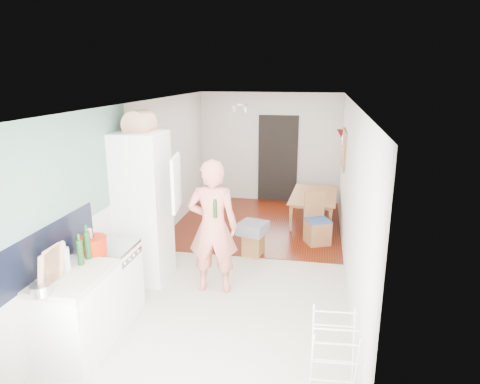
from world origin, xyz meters
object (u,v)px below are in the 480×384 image
(person, at_px, (213,215))
(drying_rack, at_px, (333,356))
(dining_table, at_px, (315,210))
(stool, at_px, (253,244))
(dining_chair, at_px, (318,219))

(person, bearing_deg, drying_rack, 127.18)
(person, distance_m, dining_table, 3.51)
(dining_table, relative_size, drying_rack, 1.72)
(dining_table, distance_m, drying_rack, 4.88)
(person, height_order, stool, person)
(dining_chair, relative_size, drying_rack, 1.15)
(person, bearing_deg, dining_chair, -130.62)
(dining_chair, relative_size, stool, 2.31)
(stool, relative_size, drying_rack, 0.50)
(dining_table, height_order, dining_chair, dining_chair)
(dining_chair, xyz_separation_m, stool, (-1.03, -0.68, -0.26))
(person, xyz_separation_m, drying_rack, (1.58, -1.74, -0.70))
(dining_chair, distance_m, stool, 1.26)
(dining_table, height_order, drying_rack, drying_rack)
(dining_table, relative_size, stool, 3.45)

